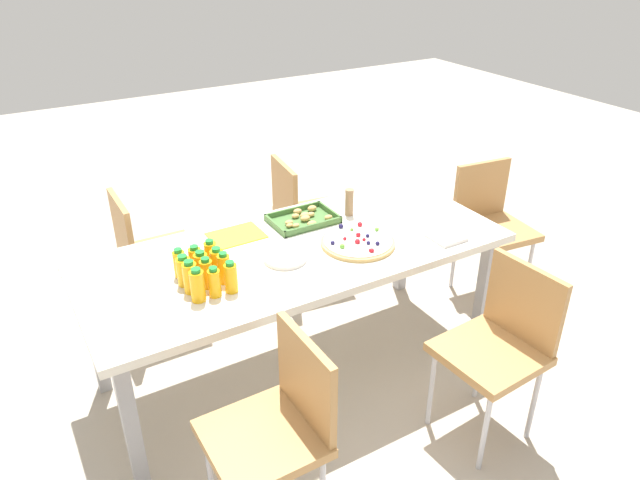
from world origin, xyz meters
TOP-DOWN VIEW (x-y plane):
  - ground_plane at (0.00, 0.00)m, footprint 12.00×12.00m
  - party_table at (0.00, 0.00)m, footprint 2.03×0.86m
  - chair_near_left at (-0.48, -0.75)m, footprint 0.40×0.40m
  - chair_end at (1.39, 0.08)m, footprint 0.44×0.44m
  - chair_near_right at (0.57, -0.81)m, footprint 0.43×0.43m
  - chair_far_right at (0.45, 0.77)m, footprint 0.44×0.44m
  - chair_far_left at (-0.53, 0.76)m, footprint 0.40×0.40m
  - juice_bottle_0 at (-0.56, -0.19)m, footprint 0.06×0.06m
  - juice_bottle_1 at (-0.49, -0.19)m, footprint 0.05×0.05m
  - juice_bottle_2 at (-0.41, -0.19)m, footprint 0.05×0.05m
  - juice_bottle_3 at (-0.56, -0.11)m, footprint 0.06×0.06m
  - juice_bottle_4 at (-0.49, -0.11)m, footprint 0.05×0.05m
  - juice_bottle_5 at (-0.41, -0.11)m, footprint 0.05×0.05m
  - juice_bottle_6 at (-0.57, -0.04)m, footprint 0.06×0.06m
  - juice_bottle_7 at (-0.49, -0.04)m, footprint 0.06×0.06m
  - juice_bottle_8 at (-0.42, -0.04)m, footprint 0.06×0.06m
  - juice_bottle_9 at (-0.56, 0.03)m, footprint 0.05×0.05m
  - juice_bottle_10 at (-0.49, 0.03)m, footprint 0.06×0.06m
  - juice_bottle_11 at (-0.42, 0.03)m, footprint 0.05×0.05m
  - fruit_pizza at (0.27, -0.12)m, footprint 0.36×0.36m
  - snack_tray at (0.17, 0.23)m, footprint 0.34×0.24m
  - plate_stack at (-0.10, -0.08)m, footprint 0.20×0.20m
  - napkin_stack at (0.68, -0.29)m, footprint 0.15×0.15m
  - cardboard_tube at (0.41, 0.18)m, footprint 0.04×0.04m
  - paper_folder at (-0.20, 0.26)m, footprint 0.26×0.20m

SIDE VIEW (x-z plane):
  - ground_plane at x=0.00m, z-range 0.00..0.00m
  - chair_near_left at x=-0.48m, z-range 0.09..0.92m
  - chair_end at x=1.39m, z-range 0.09..0.92m
  - chair_near_right at x=0.57m, z-range 0.09..0.92m
  - chair_far_right at x=0.45m, z-range 0.09..0.92m
  - chair_far_left at x=-0.53m, z-range 0.09..0.92m
  - party_table at x=0.00m, z-range 0.30..1.03m
  - paper_folder at x=-0.20m, z-range 0.73..0.73m
  - napkin_stack at x=0.68m, z-range 0.73..0.75m
  - plate_stack at x=-0.10m, z-range 0.73..0.75m
  - fruit_pizza at x=0.27m, z-range 0.72..0.76m
  - snack_tray at x=0.17m, z-range 0.72..0.76m
  - juice_bottle_10 at x=-0.49m, z-range 0.72..0.86m
  - juice_bottle_7 at x=-0.49m, z-range 0.72..0.86m
  - juice_bottle_8 at x=-0.42m, z-range 0.72..0.86m
  - juice_bottle_9 at x=-0.56m, z-range 0.72..0.86m
  - juice_bottle_1 at x=-0.49m, z-range 0.72..0.86m
  - juice_bottle_11 at x=-0.42m, z-range 0.72..0.86m
  - juice_bottle_4 at x=-0.49m, z-range 0.72..0.86m
  - juice_bottle_6 at x=-0.57m, z-range 0.72..0.87m
  - juice_bottle_2 at x=-0.41m, z-range 0.72..0.87m
  - juice_bottle_5 at x=-0.41m, z-range 0.72..0.87m
  - juice_bottle_3 at x=-0.56m, z-range 0.72..0.87m
  - juice_bottle_0 at x=-0.56m, z-range 0.72..0.87m
  - cardboard_tube at x=0.41m, z-range 0.73..0.87m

